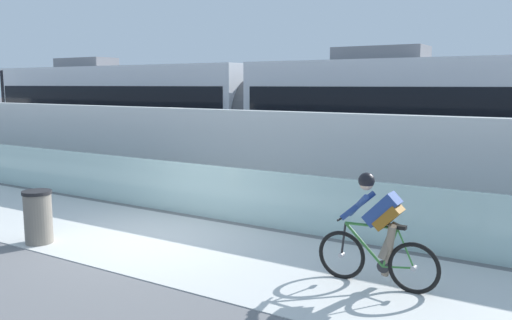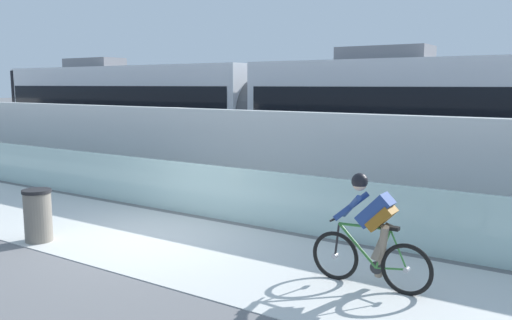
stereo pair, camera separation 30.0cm
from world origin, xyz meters
The scene contains 9 objects.
ground_plane centered at (0.00, 0.00, 0.00)m, with size 200.00×200.00×0.00m, color slate.
bike_path_deck centered at (0.00, 0.00, 0.01)m, with size 32.00×3.20×0.01m, color silver.
glass_parapet centered at (0.00, 1.85, 0.57)m, with size 32.00×0.05×1.14m, color silver.
concrete_barrier_wall centered at (0.00, 3.65, 1.11)m, with size 32.00×0.36×2.22m, color silver.
tram_rail_near centered at (0.00, 6.13, 0.00)m, with size 32.00×0.08×0.01m, color #595654.
tram_rail_far centered at (0.00, 7.57, 0.00)m, with size 32.00×0.08×0.01m, color #595654.
tram centered at (-1.83, 6.85, 1.89)m, with size 22.56×2.54×3.81m.
cyclist_on_bike centered at (4.37, 0.00, 0.78)m, with size 1.77×0.58×1.61m.
trash_bin centered at (-1.44, -1.25, 0.48)m, with size 0.51×0.51×0.96m.
Camera 1 is at (6.71, -6.94, 2.82)m, focal length 37.03 mm.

